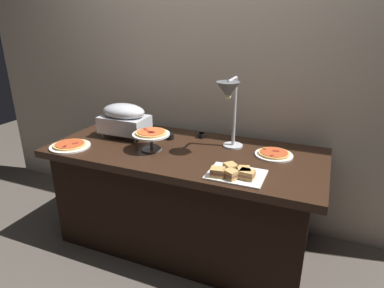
{
  "coord_description": "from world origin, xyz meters",
  "views": [
    {
      "loc": [
        0.88,
        -1.95,
        1.61
      ],
      "look_at": [
        0.06,
        0.0,
        0.81
      ],
      "focal_mm": 30.88,
      "sensor_mm": 36.0,
      "label": 1
    }
  ],
  "objects_px": {
    "heat_lamp": "(229,97)",
    "sauce_cup_near": "(169,136)",
    "pizza_plate_center": "(70,145)",
    "pizza_plate_raised_stand": "(151,135)",
    "pizza_plate_front": "(274,154)",
    "sauce_cup_far": "(201,135)",
    "chafing_dish": "(124,118)",
    "sandwich_platter": "(235,173)"
  },
  "relations": [
    {
      "from": "chafing_dish",
      "to": "pizza_plate_center",
      "type": "xyz_separation_m",
      "value": [
        -0.24,
        -0.34,
        -0.14
      ]
    },
    {
      "from": "pizza_plate_center",
      "to": "pizza_plate_front",
      "type": "bearing_deg",
      "value": 16.35
    },
    {
      "from": "pizza_plate_center",
      "to": "heat_lamp",
      "type": "bearing_deg",
      "value": 16.75
    },
    {
      "from": "sandwich_platter",
      "to": "chafing_dish",
      "type": "bearing_deg",
      "value": 160.23
    },
    {
      "from": "chafing_dish",
      "to": "pizza_plate_center",
      "type": "distance_m",
      "value": 0.44
    },
    {
      "from": "pizza_plate_center",
      "to": "pizza_plate_raised_stand",
      "type": "bearing_deg",
      "value": 17.71
    },
    {
      "from": "heat_lamp",
      "to": "pizza_plate_raised_stand",
      "type": "relative_size",
      "value": 1.94
    },
    {
      "from": "pizza_plate_center",
      "to": "sandwich_platter",
      "type": "xyz_separation_m",
      "value": [
        1.21,
        -0.01,
        0.01
      ]
    },
    {
      "from": "pizza_plate_center",
      "to": "sauce_cup_near",
      "type": "distance_m",
      "value": 0.72
    },
    {
      "from": "pizza_plate_center",
      "to": "sauce_cup_near",
      "type": "relative_size",
      "value": 4.12
    },
    {
      "from": "heat_lamp",
      "to": "sauce_cup_near",
      "type": "relative_size",
      "value": 7.31
    },
    {
      "from": "chafing_dish",
      "to": "heat_lamp",
      "type": "relative_size",
      "value": 0.72
    },
    {
      "from": "sauce_cup_near",
      "to": "pizza_plate_center",
      "type": "bearing_deg",
      "value": -143.53
    },
    {
      "from": "pizza_plate_center",
      "to": "pizza_plate_raised_stand",
      "type": "distance_m",
      "value": 0.6
    },
    {
      "from": "heat_lamp",
      "to": "sandwich_platter",
      "type": "height_order",
      "value": "heat_lamp"
    },
    {
      "from": "pizza_plate_raised_stand",
      "to": "sauce_cup_far",
      "type": "distance_m",
      "value": 0.44
    },
    {
      "from": "pizza_plate_center",
      "to": "pizza_plate_raised_stand",
      "type": "relative_size",
      "value": 1.1
    },
    {
      "from": "heat_lamp",
      "to": "sandwich_platter",
      "type": "relative_size",
      "value": 1.53
    },
    {
      "from": "heat_lamp",
      "to": "pizza_plate_front",
      "type": "xyz_separation_m",
      "value": [
        0.3,
        0.08,
        -0.37
      ]
    },
    {
      "from": "pizza_plate_raised_stand",
      "to": "sandwich_platter",
      "type": "xyz_separation_m",
      "value": [
        0.65,
        -0.18,
        -0.08
      ]
    },
    {
      "from": "heat_lamp",
      "to": "chafing_dish",
      "type": "bearing_deg",
      "value": 178.26
    },
    {
      "from": "chafing_dish",
      "to": "sauce_cup_far",
      "type": "relative_size",
      "value": 6.19
    },
    {
      "from": "heat_lamp",
      "to": "pizza_plate_raised_stand",
      "type": "xyz_separation_m",
      "value": [
        -0.5,
        -0.14,
        -0.28
      ]
    },
    {
      "from": "pizza_plate_front",
      "to": "sauce_cup_far",
      "type": "xyz_separation_m",
      "value": [
        -0.57,
        0.15,
        0.01
      ]
    },
    {
      "from": "pizza_plate_raised_stand",
      "to": "sauce_cup_far",
      "type": "relative_size",
      "value": 4.43
    },
    {
      "from": "heat_lamp",
      "to": "sauce_cup_far",
      "type": "bearing_deg",
      "value": 140.05
    },
    {
      "from": "sauce_cup_near",
      "to": "sauce_cup_far",
      "type": "xyz_separation_m",
      "value": [
        0.21,
        0.12,
        -0.0
      ]
    },
    {
      "from": "sandwich_platter",
      "to": "sauce_cup_near",
      "type": "relative_size",
      "value": 4.79
    },
    {
      "from": "pizza_plate_raised_stand",
      "to": "sauce_cup_far",
      "type": "height_order",
      "value": "pizza_plate_raised_stand"
    },
    {
      "from": "pizza_plate_front",
      "to": "pizza_plate_raised_stand",
      "type": "height_order",
      "value": "pizza_plate_raised_stand"
    },
    {
      "from": "chafing_dish",
      "to": "sauce_cup_near",
      "type": "xyz_separation_m",
      "value": [
        0.34,
        0.08,
        -0.13
      ]
    },
    {
      "from": "sandwich_platter",
      "to": "sauce_cup_near",
      "type": "bearing_deg",
      "value": 145.79
    },
    {
      "from": "pizza_plate_raised_stand",
      "to": "sauce_cup_near",
      "type": "height_order",
      "value": "pizza_plate_raised_stand"
    },
    {
      "from": "pizza_plate_front",
      "to": "pizza_plate_raised_stand",
      "type": "relative_size",
      "value": 0.98
    },
    {
      "from": "pizza_plate_center",
      "to": "sauce_cup_far",
      "type": "height_order",
      "value": "sauce_cup_far"
    },
    {
      "from": "heat_lamp",
      "to": "sauce_cup_near",
      "type": "height_order",
      "value": "heat_lamp"
    },
    {
      "from": "pizza_plate_front",
      "to": "pizza_plate_raised_stand",
      "type": "xyz_separation_m",
      "value": [
        -0.8,
        -0.22,
        0.09
      ]
    },
    {
      "from": "sauce_cup_near",
      "to": "sauce_cup_far",
      "type": "height_order",
      "value": "sauce_cup_near"
    },
    {
      "from": "pizza_plate_raised_stand",
      "to": "sauce_cup_near",
      "type": "xyz_separation_m",
      "value": [
        0.01,
        0.25,
        -0.08
      ]
    },
    {
      "from": "chafing_dish",
      "to": "pizza_plate_center",
      "type": "relative_size",
      "value": 1.28
    },
    {
      "from": "heat_lamp",
      "to": "sauce_cup_far",
      "type": "distance_m",
      "value": 0.51
    },
    {
      "from": "sauce_cup_far",
      "to": "heat_lamp",
      "type": "bearing_deg",
      "value": -39.95
    }
  ]
}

